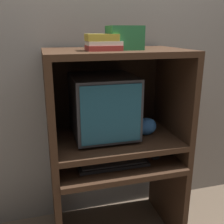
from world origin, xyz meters
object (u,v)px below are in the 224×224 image
(storage_box, at_px, (124,38))
(book_stack, at_px, (103,43))
(keyboard, at_px, (113,164))
(crt_monitor, at_px, (103,106))
(mouse, at_px, (155,157))
(snack_bag, at_px, (146,126))

(storage_box, bearing_deg, book_stack, -167.30)
(keyboard, height_order, storage_box, storage_box)
(crt_monitor, xyz_separation_m, book_stack, (-0.03, -0.12, 0.41))
(crt_monitor, distance_m, storage_box, 0.46)
(book_stack, bearing_deg, crt_monitor, 77.52)
(storage_box, bearing_deg, mouse, -17.39)
(mouse, xyz_separation_m, storage_box, (-0.21, 0.07, 0.79))
(crt_monitor, height_order, book_stack, book_stack)
(mouse, relative_size, storage_box, 0.32)
(keyboard, bearing_deg, snack_bag, 21.24)
(keyboard, xyz_separation_m, book_stack, (-0.05, 0.04, 0.77))
(keyboard, relative_size, storage_box, 2.33)
(crt_monitor, bearing_deg, keyboard, -80.68)
(crt_monitor, bearing_deg, snack_bag, -10.81)
(keyboard, height_order, mouse, mouse)
(keyboard, distance_m, mouse, 0.30)
(storage_box, bearing_deg, snack_bag, 9.65)
(keyboard, xyz_separation_m, mouse, (0.30, 0.01, 0.00))
(book_stack, distance_m, storage_box, 0.15)
(keyboard, xyz_separation_m, storage_box, (0.09, 0.07, 0.79))
(book_stack, xyz_separation_m, storage_box, (0.14, 0.03, 0.02))
(crt_monitor, xyz_separation_m, mouse, (0.33, -0.15, -0.35))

